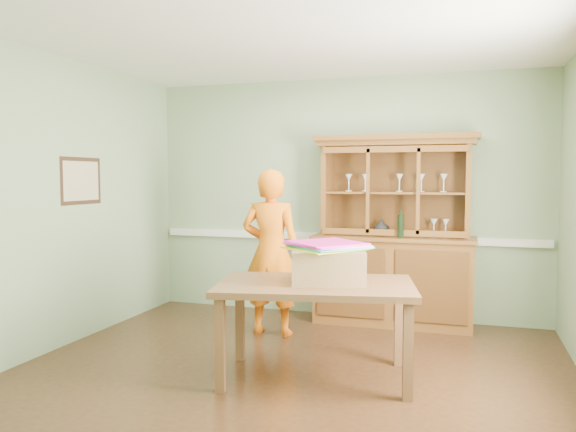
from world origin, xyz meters
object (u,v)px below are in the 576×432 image
(china_hutch, at_px, (393,258))
(person, at_px, (271,252))
(dining_table, at_px, (316,294))
(cardboard_box, at_px, (328,266))

(china_hutch, height_order, person, china_hutch)
(china_hutch, relative_size, person, 1.22)
(dining_table, xyz_separation_m, person, (-0.75, 1.08, 0.16))
(dining_table, relative_size, cardboard_box, 2.98)
(dining_table, bearing_deg, cardboard_box, 17.19)
(dining_table, xyz_separation_m, cardboard_box, (0.09, 0.05, 0.22))
(cardboard_box, xyz_separation_m, person, (-0.83, 1.03, -0.06))
(cardboard_box, bearing_deg, person, 128.89)
(china_hutch, xyz_separation_m, dining_table, (-0.38, -1.86, -0.05))
(dining_table, relative_size, person, 1.00)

